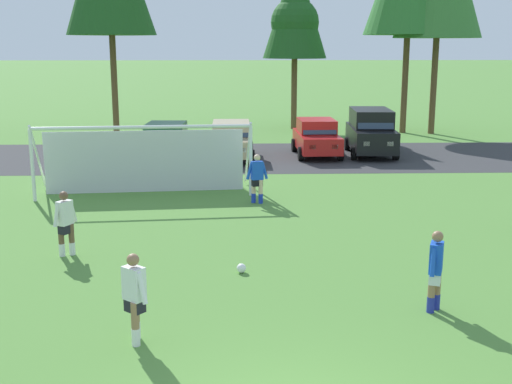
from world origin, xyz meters
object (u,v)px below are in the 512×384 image
Objects in this scene: parked_car_slot_far_left at (166,142)px; player_midfield_center at (65,224)px; player_winger_right at (435,271)px; parked_car_slot_center_left at (317,137)px; soccer_goal at (145,157)px; parked_car_slot_left at (231,140)px; player_trailing_back at (257,179)px; soccer_ball at (241,268)px; player_winger_left at (135,298)px; parked_car_slot_center at (371,131)px.

player_midfield_center is at bearing -94.73° from parked_car_slot_far_left.
player_winger_right is 18.46m from parked_car_slot_center_left.
parked_car_slot_far_left is 7.08m from parked_car_slot_center_left.
player_winger_right is (7.08, -10.72, -0.47)m from soccer_goal.
parked_car_slot_center_left is (4.02, 0.80, 0.00)m from parked_car_slot_left.
parked_car_slot_far_left is (0.07, 6.41, -0.42)m from soccer_goal.
parked_car_slot_center_left is at bearing 71.51° from player_trailing_back.
player_winger_right is at bearing -77.03° from parked_car_slot_left.
player_winger_right is 0.39× the size of parked_car_slot_left.
soccer_ball is 0.05× the size of parked_car_slot_center_left.
parked_car_slot_left is (-0.30, 15.34, 0.77)m from soccer_ball.
parked_car_slot_center reaches higher than player_winger_left.
parked_car_slot_left is at bearing 95.93° from player_trailing_back.
parked_car_slot_far_left and parked_car_slot_left have the same top height.
player_trailing_back is at bearing -108.49° from parked_car_slot_center_left.
player_winger_left is (1.40, -11.93, -0.47)m from soccer_goal.
soccer_goal is 1.76× the size of parked_car_slot_far_left.
player_winger_left and player_winger_right have the same top height.
parked_car_slot_center is (6.64, 1.03, 0.24)m from parked_car_slot_left.
soccer_ball is 4.07m from player_winger_left.
soccer_ball is 15.36m from parked_car_slot_left.
soccer_goal is at bearing -90.66° from parked_car_slot_far_left.
soccer_ball is 4.48m from player_winger_right.
parked_car_slot_left is at bearing 73.81° from player_midfield_center.
player_midfield_center is at bearing -98.43° from soccer_goal.
parked_car_slot_far_left is at bearing 85.27° from player_midfield_center.
soccer_ball is at bearing 148.44° from player_winger_right.
soccer_goal is 1.78× the size of parked_car_slot_center_left.
player_midfield_center is 0.39× the size of parked_car_slot_center_left.
parked_car_slot_center is (10.68, 14.95, 0.29)m from player_midfield_center.
soccer_goal is 4.61× the size of player_midfield_center.
parked_car_slot_far_left is at bearing -169.14° from parked_car_slot_center_left.
soccer_goal is at bearing -132.22° from parked_car_slot_center_left.
player_winger_left is 0.39× the size of parked_car_slot_left.
soccer_ball is 0.13× the size of player_winger_right.
player_trailing_back is (0.59, 6.79, 0.71)m from soccer_ball.
soccer_ball is at bearing -94.99° from player_trailing_back.
parked_car_slot_center is at bearing 39.58° from soccer_goal.
player_winger_left and player_trailing_back have the same top height.
parked_car_slot_left and parked_car_slot_center_left have the same top height.
parked_car_slot_far_left is 2.98m from parked_car_slot_left.
parked_car_slot_center is at bearing 54.47° from player_midfield_center.
parked_car_slot_center reaches higher than player_midfield_center.
parked_car_slot_far_left and parked_car_slot_center_left have the same top height.
soccer_ball is 0.13× the size of player_midfield_center.
player_trailing_back is 0.35× the size of parked_car_slot_center.
player_winger_right is (5.67, 1.21, 0.00)m from player_winger_left.
parked_car_slot_center is at bearing 5.00° from parked_car_slot_center_left.
player_midfield_center is at bearing 155.26° from player_winger_right.
parked_car_slot_far_left reaches higher than player_trailing_back.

